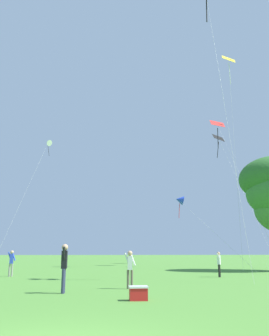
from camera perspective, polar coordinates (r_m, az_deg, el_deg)
kite_white_distant at (r=46.17m, az=-13.85°, el=3.98°), size 4.60×6.61×15.57m
kite_red_high at (r=43.09m, az=13.48°, el=5.98°), size 1.83×11.19×17.10m
kite_blue_delta at (r=37.68m, az=7.31°, el=-5.16°), size 3.88×10.44×7.44m
kite_yellow_diamond at (r=41.93m, az=15.10°, el=15.27°), size 3.02×5.43×23.27m
kite_pink_low at (r=33.87m, az=11.65°, el=24.85°), size 2.41×9.38×24.23m
kite_black_large at (r=51.16m, az=13.58°, el=3.89°), size 3.49×9.25×18.02m
person_with_spool at (r=13.98m, az=-11.32°, el=-14.91°), size 0.24×0.58×1.79m
person_far_back at (r=23.06m, az=13.51°, el=-14.56°), size 0.35×0.43×1.51m
person_child_small at (r=15.36m, az=-0.75°, el=-15.55°), size 0.50×0.21×1.55m
person_in_blue_jacket at (r=24.18m, az=-19.32°, el=-14.00°), size 0.51×0.22×1.60m
picnic_cooler at (r=11.82m, az=0.63°, el=-19.60°), size 0.60×0.40×0.44m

